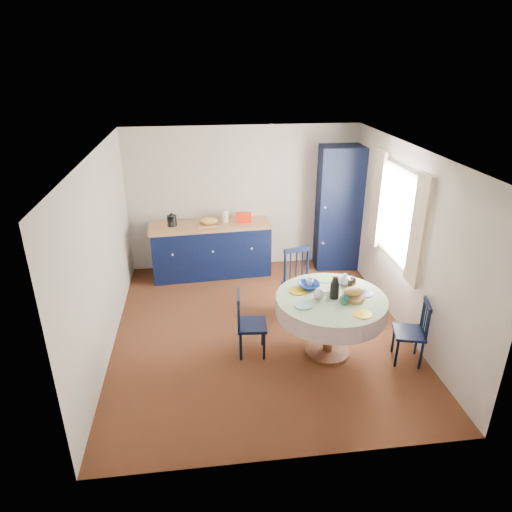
# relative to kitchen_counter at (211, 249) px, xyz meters

# --- Properties ---
(floor) EXTENTS (4.50, 4.50, 0.00)m
(floor) POSITION_rel_kitchen_counter_xyz_m (0.60, -1.90, -0.47)
(floor) COLOR black
(floor) RESTS_ON ground
(ceiling) EXTENTS (4.50, 4.50, 0.00)m
(ceiling) POSITION_rel_kitchen_counter_xyz_m (0.60, -1.90, 2.03)
(ceiling) COLOR white
(ceiling) RESTS_ON wall_back
(wall_back) EXTENTS (4.00, 0.02, 2.50)m
(wall_back) POSITION_rel_kitchen_counter_xyz_m (0.60, 0.35, 0.78)
(wall_back) COLOR beige
(wall_back) RESTS_ON floor
(wall_left) EXTENTS (0.02, 4.50, 2.50)m
(wall_left) POSITION_rel_kitchen_counter_xyz_m (-1.40, -1.90, 0.78)
(wall_left) COLOR beige
(wall_left) RESTS_ON floor
(wall_right) EXTENTS (0.02, 4.50, 2.50)m
(wall_right) POSITION_rel_kitchen_counter_xyz_m (2.60, -1.90, 0.78)
(wall_right) COLOR beige
(wall_right) RESTS_ON floor
(window) EXTENTS (0.10, 1.74, 1.45)m
(window) POSITION_rel_kitchen_counter_xyz_m (2.56, -1.60, 1.05)
(window) COLOR white
(window) RESTS_ON wall_right
(kitchen_counter) EXTENTS (2.10, 0.78, 1.16)m
(kitchen_counter) POSITION_rel_kitchen_counter_xyz_m (0.00, 0.00, 0.00)
(kitchen_counter) COLOR black
(kitchen_counter) RESTS_ON floor
(pantry_cabinet) EXTENTS (0.80, 0.60, 2.17)m
(pantry_cabinet) POSITION_rel_kitchen_counter_xyz_m (2.26, 0.10, 0.61)
(pantry_cabinet) COLOR black
(pantry_cabinet) RESTS_ON floor
(dining_table) EXTENTS (1.37, 1.37, 1.11)m
(dining_table) POSITION_rel_kitchen_counter_xyz_m (1.40, -2.55, 0.23)
(dining_table) COLOR #502917
(dining_table) RESTS_ON floor
(chair_left) EXTENTS (0.40, 0.41, 0.87)m
(chair_left) POSITION_rel_kitchen_counter_xyz_m (0.39, -2.40, -0.04)
(chair_left) COLOR black
(chair_left) RESTS_ON floor
(chair_far) EXTENTS (0.55, 0.54, 1.02)m
(chair_far) POSITION_rel_kitchen_counter_xyz_m (1.24, -1.54, 0.04)
(chair_far) COLOR black
(chair_far) RESTS_ON floor
(chair_right) EXTENTS (0.45, 0.46, 0.85)m
(chair_right) POSITION_rel_kitchen_counter_xyz_m (2.37, -2.82, -0.04)
(chair_right) COLOR black
(chair_right) RESTS_ON floor
(mug_a) EXTENTS (0.12, 0.12, 0.10)m
(mug_a) POSITION_rel_kitchen_counter_xyz_m (1.23, -2.55, 0.40)
(mug_a) COLOR silver
(mug_a) RESTS_ON dining_table
(mug_b) EXTENTS (0.11, 0.11, 0.10)m
(mug_b) POSITION_rel_kitchen_counter_xyz_m (1.50, -2.73, 0.40)
(mug_b) COLOR #296E64
(mug_b) RESTS_ON dining_table
(mug_c) EXTENTS (0.13, 0.13, 0.10)m
(mug_c) POSITION_rel_kitchen_counter_xyz_m (1.72, -2.29, 0.40)
(mug_c) COLOR black
(mug_c) RESTS_ON dining_table
(mug_d) EXTENTS (0.11, 0.11, 0.10)m
(mug_d) POSITION_rel_kitchen_counter_xyz_m (1.20, -2.22, 0.40)
(mug_d) COLOR silver
(mug_d) RESTS_ON dining_table
(cobalt_bowl) EXTENTS (0.28, 0.28, 0.07)m
(cobalt_bowl) POSITION_rel_kitchen_counter_xyz_m (1.17, -2.27, 0.39)
(cobalt_bowl) COLOR navy
(cobalt_bowl) RESTS_ON dining_table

